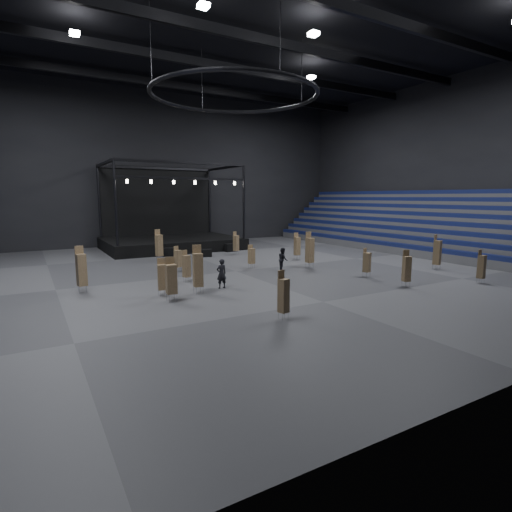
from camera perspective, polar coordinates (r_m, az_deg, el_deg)
floor at (r=30.88m, az=-2.92°, el=-2.19°), size 50.00×50.00×0.00m
ceiling at (r=32.74m, az=-3.19°, el=30.52°), size 50.00×42.00×0.20m
wall_back at (r=50.08m, az=-14.26°, el=11.99°), size 50.00×0.20×18.00m
wall_right at (r=47.40m, az=25.63°, el=11.65°), size 0.20×42.00×18.00m
bleachers_right at (r=45.78m, az=23.58°, el=2.79°), size 7.20×40.00×6.40m
stage at (r=45.61m, az=-12.28°, el=2.93°), size 14.00×10.00×9.20m
truss_ring at (r=31.21m, az=-3.11°, el=21.98°), size 12.30×12.30×5.15m
roof_girders at (r=32.45m, az=-3.18°, el=29.21°), size 49.00×30.35×0.70m
floodlights at (r=28.97m, az=0.99°, el=30.56°), size 28.60×16.60×0.25m
flight_case_left at (r=39.40m, az=-12.32°, el=0.55°), size 1.36×1.00×0.82m
flight_case_mid at (r=38.47m, az=-7.16°, el=0.43°), size 1.21×0.86×0.73m
flight_case_right at (r=41.92m, az=-3.57°, el=1.21°), size 1.29×0.69×0.84m
chair_stack_0 at (r=23.75m, az=-8.30°, el=-1.85°), size 0.63×0.63×2.91m
chair_stack_1 at (r=30.31m, az=29.51°, el=-1.27°), size 0.47×0.47×2.25m
chair_stack_2 at (r=22.26m, az=-12.03°, el=-3.13°), size 0.59×0.59×2.45m
chair_stack_3 at (r=36.79m, az=5.89°, el=1.49°), size 0.50×0.50×2.45m
chair_stack_4 at (r=25.98m, az=-23.69°, el=-1.72°), size 0.59×0.59×2.81m
chair_stack_5 at (r=23.69m, az=-13.33°, el=-2.86°), size 0.52×0.52×2.20m
chair_stack_6 at (r=29.54m, az=15.54°, el=-0.81°), size 0.57×0.57×2.09m
chair_stack_7 at (r=32.03m, az=-0.66°, el=0.06°), size 0.46×0.46×1.89m
chair_stack_8 at (r=27.13m, az=20.72°, el=-1.63°), size 0.56×0.56×2.36m
chair_stack_9 at (r=36.74m, az=-13.69°, el=1.57°), size 0.63×0.63×2.82m
chair_stack_10 at (r=32.37m, az=7.68°, el=0.91°), size 0.54×0.54×2.92m
chair_stack_11 at (r=39.62m, az=-2.88°, el=1.91°), size 0.55×0.55×2.29m
chair_stack_12 at (r=34.33m, az=24.46°, el=0.53°), size 0.62×0.62×2.78m
chair_stack_13 at (r=18.71m, az=3.93°, el=-5.54°), size 0.49×0.49×2.33m
chair_stack_14 at (r=31.00m, az=-11.10°, el=-0.31°), size 0.60×0.60×1.98m
chair_stack_15 at (r=27.19m, az=-9.92°, el=-1.36°), size 0.53×0.53×2.17m
man_center at (r=25.10m, az=-4.95°, el=-2.54°), size 0.71×0.49×1.85m
crew_member at (r=31.04m, az=3.86°, el=-0.46°), size 0.97×1.07×1.79m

